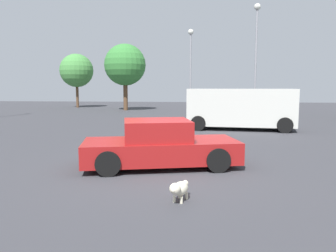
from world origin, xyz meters
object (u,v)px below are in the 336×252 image
at_px(sedan_foreground, 160,145).
at_px(light_post_mid, 256,44).
at_px(dog, 179,189).
at_px(van_white, 241,108).
at_px(light_post_near, 191,57).

bearing_deg(sedan_foreground, light_post_mid, 57.99).
bearing_deg(dog, van_white, -173.15).
bearing_deg(light_post_near, dog, -88.56).
xyz_separation_m(sedan_foreground, van_white, (3.17, 8.40, 0.55)).
height_order(sedan_foreground, van_white, van_white).
distance_m(sedan_foreground, van_white, 8.99).
distance_m(sedan_foreground, light_post_near, 17.86).
xyz_separation_m(dog, light_post_mid, (4.07, 17.17, 4.90)).
height_order(van_white, light_post_mid, light_post_mid).
xyz_separation_m(dog, light_post_near, (-0.51, 20.17, 4.28)).
distance_m(dog, van_white, 11.44).
bearing_deg(dog, sedan_foreground, -145.83).
bearing_deg(van_white, sedan_foreground, -105.03).
bearing_deg(light_post_mid, sedan_foreground, -108.45).
height_order(sedan_foreground, dog, sedan_foreground).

